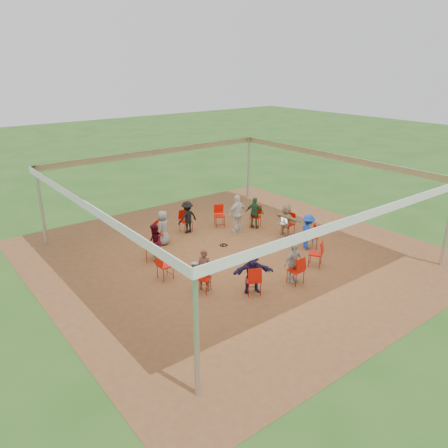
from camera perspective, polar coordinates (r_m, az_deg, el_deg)
ground at (r=15.65m, az=1.24°, el=-3.95°), size 80.00×80.00×0.00m
dirt_patch at (r=15.64m, az=1.24°, el=-3.93°), size 13.00×13.00×0.00m
tent at (r=14.83m, az=1.30°, el=4.43°), size 10.33×10.33×3.00m
chair_0 at (r=17.38m, az=8.36°, el=-0.01°), size 0.46×0.44×0.90m
chair_1 at (r=18.04m, az=4.13°, el=0.93°), size 0.60×0.59×0.90m
chair_2 at (r=18.11m, az=-0.59°, el=1.05°), size 0.58×0.58×0.90m
chair_3 at (r=17.57m, az=-5.00°, el=0.36°), size 0.44×0.46×0.90m
chair_4 at (r=16.53m, az=-8.28°, el=-1.11°), size 0.59×0.60×0.90m
chair_5 at (r=15.19m, az=-9.48°, el=-3.16°), size 0.58×0.58×0.90m
chair_6 at (r=13.88m, az=-7.72°, el=-5.41°), size 0.46×0.44×0.90m
chair_7 at (r=13.02m, az=-2.78°, el=-7.08°), size 0.60×0.59×0.90m
chair_8 at (r=12.93m, az=3.84°, el=-7.31°), size 0.58×0.58×0.90m
chair_9 at (r=13.65m, az=9.35°, el=-5.98°), size 0.44×0.46×0.90m
chair_10 at (r=14.89m, az=11.85°, el=-3.82°), size 0.59×0.60×0.90m
chair_11 at (r=16.26m, az=11.25°, el=-1.67°), size 0.58×0.58×0.90m
person_seated_0 at (r=17.23m, az=8.13°, el=0.55°), size 0.51×1.23×1.31m
person_seated_1 at (r=17.86m, az=4.05°, el=1.44°), size 0.74×0.86×1.31m
person_seated_2 at (r=17.41m, az=-4.79°, el=0.90°), size 0.86×0.46×1.31m
person_seated_3 at (r=16.40m, az=-7.94°, el=-0.48°), size 0.73×0.65×1.31m
person_seated_4 at (r=15.11m, az=-9.07°, el=-2.41°), size 0.62×0.73×1.31m
person_seated_5 at (r=13.02m, az=-2.60°, el=-6.03°), size 0.52×0.57×1.31m
person_seated_6 at (r=12.94m, az=3.73°, el=-6.25°), size 1.29×0.96×1.31m
person_seated_7 at (r=13.63m, az=9.02°, el=-5.02°), size 0.78×0.43×1.31m
person_seated_8 at (r=16.14m, az=10.90°, el=-1.01°), size 0.76×0.94×1.31m
standing_person at (r=17.36m, az=1.78°, el=1.34°), size 0.92×0.48×1.55m
cable_coil at (r=16.34m, az=-0.01°, el=-2.77°), size 0.32×0.32×0.03m
laptop at (r=17.13m, az=7.76°, el=0.30°), size 0.26×0.32×0.22m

